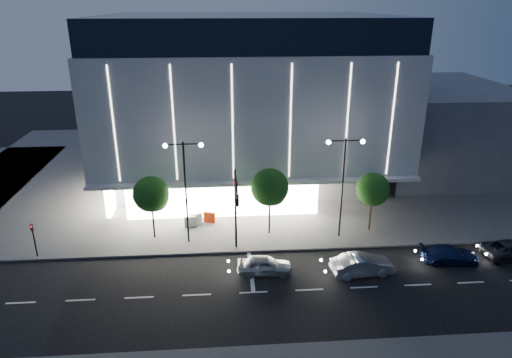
{
  "coord_description": "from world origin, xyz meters",
  "views": [
    {
      "loc": [
        0.12,
        -28.62,
        19.23
      ],
      "look_at": [
        2.88,
        7.78,
        5.0
      ],
      "focal_mm": 32.0,
      "sensor_mm": 36.0,
      "label": 1
    }
  ],
  "objects_px": {
    "tree_left": "(151,196)",
    "car_fourth": "(512,249)",
    "barrier_d": "(196,219)",
    "car_lead": "(265,265)",
    "street_lamp_west": "(185,178)",
    "tree_mid": "(270,189)",
    "barrier_b": "(190,222)",
    "tree_right": "(373,191)",
    "ped_signal_far": "(34,237)",
    "barrier_c": "(209,217)",
    "street_lamp_east": "(343,174)",
    "traffic_mast": "(236,200)",
    "car_third": "(450,254)",
    "car_second": "(362,265)"
  },
  "relations": [
    {
      "from": "tree_right",
      "to": "barrier_b",
      "type": "bearing_deg",
      "value": 173.91
    },
    {
      "from": "tree_mid",
      "to": "barrier_b",
      "type": "relative_size",
      "value": 5.59
    },
    {
      "from": "tree_right",
      "to": "barrier_b",
      "type": "height_order",
      "value": "tree_right"
    },
    {
      "from": "street_lamp_east",
      "to": "car_second",
      "type": "distance_m",
      "value": 7.75
    },
    {
      "from": "tree_mid",
      "to": "car_lead",
      "type": "bearing_deg",
      "value": -99.45
    },
    {
      "from": "ped_signal_far",
      "to": "car_fourth",
      "type": "relative_size",
      "value": 0.62
    },
    {
      "from": "street_lamp_west",
      "to": "tree_right",
      "type": "xyz_separation_m",
      "value": [
        16.03,
        1.02,
        -2.07
      ]
    },
    {
      "from": "barrier_d",
      "to": "car_lead",
      "type": "bearing_deg",
      "value": -76.07
    },
    {
      "from": "street_lamp_west",
      "to": "tree_mid",
      "type": "relative_size",
      "value": 1.46
    },
    {
      "from": "tree_right",
      "to": "barrier_d",
      "type": "bearing_deg",
      "value": 171.79
    },
    {
      "from": "car_third",
      "to": "car_fourth",
      "type": "relative_size",
      "value": 0.94
    },
    {
      "from": "car_fourth",
      "to": "street_lamp_east",
      "type": "bearing_deg",
      "value": 67.27
    },
    {
      "from": "ped_signal_far",
      "to": "tree_right",
      "type": "bearing_deg",
      "value": 5.14
    },
    {
      "from": "barrier_d",
      "to": "street_lamp_east",
      "type": "bearing_deg",
      "value": -33.96
    },
    {
      "from": "traffic_mast",
      "to": "barrier_c",
      "type": "xyz_separation_m",
      "value": [
        -2.31,
        6.2,
        -4.38
      ]
    },
    {
      "from": "street_lamp_west",
      "to": "car_lead",
      "type": "height_order",
      "value": "street_lamp_west"
    },
    {
      "from": "street_lamp_west",
      "to": "street_lamp_east",
      "type": "relative_size",
      "value": 1.0
    },
    {
      "from": "tree_mid",
      "to": "tree_right",
      "type": "xyz_separation_m",
      "value": [
        9.0,
        -0.0,
        -0.45
      ]
    },
    {
      "from": "tree_left",
      "to": "car_lead",
      "type": "bearing_deg",
      "value": -34.49
    },
    {
      "from": "barrier_c",
      "to": "street_lamp_west",
      "type": "bearing_deg",
      "value": -99.63
    },
    {
      "from": "street_lamp_east",
      "to": "car_fourth",
      "type": "bearing_deg",
      "value": -17.81
    },
    {
      "from": "barrier_c",
      "to": "street_lamp_east",
      "type": "bearing_deg",
      "value": -1.4
    },
    {
      "from": "street_lamp_east",
      "to": "tree_mid",
      "type": "xyz_separation_m",
      "value": [
        -5.97,
        1.02,
        -1.62
      ]
    },
    {
      "from": "barrier_b",
      "to": "barrier_c",
      "type": "xyz_separation_m",
      "value": [
        1.7,
        0.8,
        0.0
      ]
    },
    {
      "from": "car_lead",
      "to": "tree_mid",
      "type": "bearing_deg",
      "value": -5.14
    },
    {
      "from": "street_lamp_west",
      "to": "barrier_b",
      "type": "height_order",
      "value": "street_lamp_west"
    },
    {
      "from": "ped_signal_far",
      "to": "car_lead",
      "type": "bearing_deg",
      "value": -11.44
    },
    {
      "from": "barrier_c",
      "to": "tree_mid",
      "type": "bearing_deg",
      "value": -9.27
    },
    {
      "from": "street_lamp_east",
      "to": "ped_signal_far",
      "type": "xyz_separation_m",
      "value": [
        -25.0,
        -1.5,
        -4.07
      ]
    },
    {
      "from": "street_lamp_west",
      "to": "car_fourth",
      "type": "height_order",
      "value": "street_lamp_west"
    },
    {
      "from": "tree_left",
      "to": "car_fourth",
      "type": "height_order",
      "value": "tree_left"
    },
    {
      "from": "barrier_b",
      "to": "street_lamp_east",
      "type": "bearing_deg",
      "value": -19.78
    },
    {
      "from": "traffic_mast",
      "to": "car_third",
      "type": "height_order",
      "value": "traffic_mast"
    },
    {
      "from": "street_lamp_west",
      "to": "barrier_b",
      "type": "relative_size",
      "value": 8.18
    },
    {
      "from": "street_lamp_east",
      "to": "tree_left",
      "type": "xyz_separation_m",
      "value": [
        -15.97,
        1.02,
        -1.92
      ]
    },
    {
      "from": "street_lamp_west",
      "to": "ped_signal_far",
      "type": "bearing_deg",
      "value": -172.87
    },
    {
      "from": "car_lead",
      "to": "car_fourth",
      "type": "bearing_deg",
      "value": -83.02
    },
    {
      "from": "car_fourth",
      "to": "barrier_b",
      "type": "xyz_separation_m",
      "value": [
        -26.1,
        6.94,
        -0.02
      ]
    },
    {
      "from": "tree_left",
      "to": "car_third",
      "type": "bearing_deg",
      "value": -13.31
    },
    {
      "from": "tree_right",
      "to": "car_third",
      "type": "height_order",
      "value": "tree_right"
    },
    {
      "from": "street_lamp_east",
      "to": "car_third",
      "type": "xyz_separation_m",
      "value": [
        7.71,
        -4.58,
        -5.3
      ]
    },
    {
      "from": "tree_left",
      "to": "car_second",
      "type": "height_order",
      "value": "tree_left"
    },
    {
      "from": "street_lamp_west",
      "to": "car_third",
      "type": "xyz_separation_m",
      "value": [
        20.71,
        -4.58,
        -5.3
      ]
    },
    {
      "from": "tree_mid",
      "to": "car_lead",
      "type": "height_order",
      "value": "tree_mid"
    },
    {
      "from": "car_fourth",
      "to": "barrier_c",
      "type": "distance_m",
      "value": 25.6
    },
    {
      "from": "tree_mid",
      "to": "barrier_d",
      "type": "distance_m",
      "value": 7.84
    },
    {
      "from": "ped_signal_far",
      "to": "car_second",
      "type": "xyz_separation_m",
      "value": [
        25.33,
        -4.26,
        -1.11
      ]
    },
    {
      "from": "traffic_mast",
      "to": "street_lamp_east",
      "type": "bearing_deg",
      "value": 16.48
    },
    {
      "from": "traffic_mast",
      "to": "street_lamp_west",
      "type": "xyz_separation_m",
      "value": [
        -4.0,
        2.66,
        0.93
      ]
    },
    {
      "from": "ped_signal_far",
      "to": "tree_left",
      "type": "height_order",
      "value": "tree_left"
    }
  ]
}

